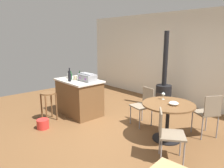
% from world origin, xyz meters
% --- Properties ---
extents(ground_plane, '(8.80, 8.80, 0.00)m').
position_xyz_m(ground_plane, '(0.00, 0.00, 0.00)').
color(ground_plane, brown).
extents(back_wall, '(8.00, 0.10, 2.70)m').
position_xyz_m(back_wall, '(0.00, 2.80, 1.35)').
color(back_wall, silver).
rests_on(back_wall, ground_plane).
extents(kitchen_island, '(1.20, 0.79, 0.91)m').
position_xyz_m(kitchen_island, '(-1.28, 0.03, 0.46)').
color(kitchen_island, brown).
rests_on(kitchen_island, ground_plane).
extents(wooden_stool, '(0.35, 0.35, 0.69)m').
position_xyz_m(wooden_stool, '(-1.41, -0.75, 0.50)').
color(wooden_stool, brown).
rests_on(wooden_stool, ground_plane).
extents(dining_table, '(0.99, 0.99, 0.73)m').
position_xyz_m(dining_table, '(1.05, 0.51, 0.56)').
color(dining_table, black).
rests_on(dining_table, ground_plane).
extents(folding_chair_near, '(0.56, 0.56, 0.85)m').
position_xyz_m(folding_chair_near, '(1.46, -0.11, 0.50)').
color(folding_chair_near, '#7F705B').
rests_on(folding_chair_near, ground_plane).
extents(folding_chair_far, '(0.55, 0.55, 0.88)m').
position_xyz_m(folding_chair_far, '(1.52, 1.19, 0.53)').
color(folding_chair_far, '#7F705B').
rests_on(folding_chair_far, ground_plane).
extents(folding_chair_left, '(0.47, 0.47, 0.85)m').
position_xyz_m(folding_chair_left, '(0.27, 0.74, 0.50)').
color(folding_chair_left, '#7F705B').
rests_on(folding_chair_left, ground_plane).
extents(wood_stove, '(0.44, 0.45, 2.13)m').
position_xyz_m(wood_stove, '(-0.15, 2.13, 0.51)').
color(wood_stove, black).
rests_on(wood_stove, ground_plane).
extents(toolbox, '(0.46, 0.28, 0.19)m').
position_xyz_m(toolbox, '(-1.00, 0.10, 1.00)').
color(toolbox, gray).
rests_on(toolbox, kitchen_island).
extents(bottle_0, '(0.08, 0.08, 0.28)m').
position_xyz_m(bottle_0, '(-1.58, -0.05, 1.02)').
color(bottle_0, black).
rests_on(bottle_0, kitchen_island).
extents(bottle_1, '(0.06, 0.06, 0.22)m').
position_xyz_m(bottle_1, '(-1.44, -0.10, 0.99)').
color(bottle_1, '#194C23').
rests_on(bottle_1, kitchen_island).
extents(bottle_2, '(0.06, 0.06, 0.21)m').
position_xyz_m(bottle_2, '(-1.41, 0.15, 0.99)').
color(bottle_2, '#194C23').
rests_on(bottle_2, kitchen_island).
extents(bottle_3, '(0.08, 0.08, 0.26)m').
position_xyz_m(bottle_3, '(-1.26, -0.24, 1.01)').
color(bottle_3, black).
rests_on(bottle_3, kitchen_island).
extents(cup_0, '(0.12, 0.09, 0.10)m').
position_xyz_m(cup_0, '(-1.30, -0.07, 0.96)').
color(cup_0, tan).
rests_on(cup_0, kitchen_island).
extents(cup_1, '(0.12, 0.08, 0.10)m').
position_xyz_m(cup_1, '(-1.56, 0.22, 0.96)').
color(cup_1, '#4C7099').
rests_on(cup_1, kitchen_island).
extents(cup_2, '(0.12, 0.09, 0.10)m').
position_xyz_m(cup_2, '(-1.72, 0.01, 0.96)').
color(cup_2, white).
rests_on(cup_2, kitchen_island).
extents(wine_glass, '(0.07, 0.07, 0.14)m').
position_xyz_m(wine_glass, '(0.82, 0.67, 0.84)').
color(wine_glass, silver).
rests_on(wine_glass, dining_table).
extents(serving_bowl, '(0.18, 0.18, 0.07)m').
position_xyz_m(serving_bowl, '(1.16, 0.50, 0.77)').
color(serving_bowl, white).
rests_on(serving_bowl, dining_table).
extents(plastic_bucket, '(0.26, 0.26, 0.21)m').
position_xyz_m(plastic_bucket, '(-1.06, -1.08, 0.10)').
color(plastic_bucket, red).
rests_on(plastic_bucket, ground_plane).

